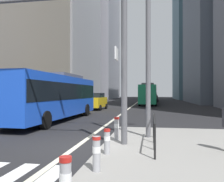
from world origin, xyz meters
The scene contains 16 objects.
ground_plane centered at (0.00, 20.00, 0.00)m, with size 160.00×160.00×0.00m, color black.
lane_centre_line centered at (0.00, 30.00, 0.01)m, with size 0.20×80.00×0.01m, color beige.
office_tower_left_far centered at (-16.00, 68.71, 25.54)m, with size 13.67×23.96×51.09m, color gray.
office_tower_right_far centered at (17.00, 64.81, 21.35)m, with size 13.93×19.17×42.69m, color slate.
city_bus_blue_oncoming centered at (-4.03, 7.17, 1.84)m, with size 2.94×11.58×3.40m.
city_bus_red_receding centered at (2.31, 29.53, 1.84)m, with size 2.91×11.08×3.40m.
city_bus_red_distant centered at (2.68, 51.28, 1.84)m, with size 2.72×11.09×3.40m.
car_oncoming_mid centered at (-3.65, 18.05, 0.99)m, with size 2.18×4.37×1.94m.
car_receding_near centered at (3.12, 41.30, 0.99)m, with size 2.16×4.38×1.94m.
traffic_signal_gantry centered at (-0.11, -0.15, 4.09)m, with size 5.66×0.65×6.00m.
street_lamp_post centered at (2.58, 1.31, 5.28)m, with size 5.50×0.32×8.00m.
bollard_front centered at (1.39, -5.00, 0.62)m, with size 0.20×0.20×0.85m.
bollard_left centered at (1.44, -3.12, 0.61)m, with size 0.20×0.20×0.82m.
bollard_right centered at (1.40, -1.58, 0.57)m, with size 0.20×0.20×0.75m.
bollard_back centered at (1.38, 0.54, 0.64)m, with size 0.20×0.20×0.88m.
pedestrian_railing centered at (2.80, -0.27, 0.84)m, with size 0.06×3.32×0.98m.
Camera 1 is at (2.69, -8.44, 1.99)m, focal length 37.48 mm.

